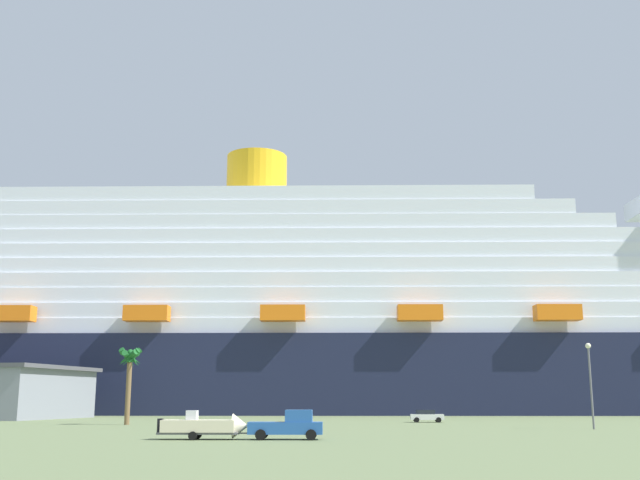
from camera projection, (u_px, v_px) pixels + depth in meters
ground_plane at (303, 420)px, 110.21m from camera, size 600.00×600.00×0.00m
cruise_ship at (401, 328)px, 154.24m from camera, size 253.73×61.66×63.13m
pickup_truck at (289, 425)px, 57.52m from camera, size 5.79×2.77×2.20m
small_boat_on_trailer at (208, 426)px, 57.63m from camera, size 7.72×2.66×2.15m
palm_tree at (130, 363)px, 90.74m from camera, size 3.07×3.10×9.00m
street_lamp at (590, 373)px, 77.48m from camera, size 0.56×0.56×8.61m
parked_car_white_van at (427, 416)px, 98.41m from camera, size 4.37×2.32×1.58m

